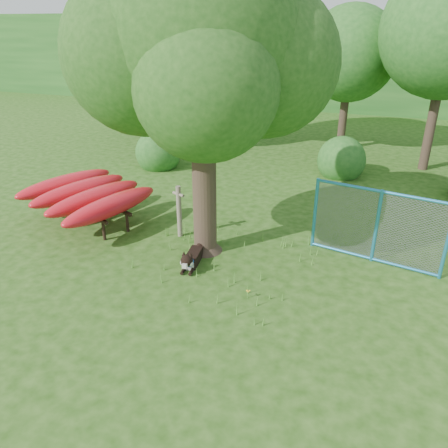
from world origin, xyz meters
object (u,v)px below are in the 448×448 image
(oak_tree, at_px, (200,48))
(fence_section, at_px, (376,226))
(kayak_rack, at_px, (87,194))
(husky_dog, at_px, (191,259))

(oak_tree, bearing_deg, fence_section, 12.59)
(oak_tree, xyz_separation_m, kayak_rack, (-3.84, 0.45, -3.98))
(kayak_rack, height_order, fence_section, fence_section)
(husky_dog, height_order, fence_section, fence_section)
(fence_section, bearing_deg, kayak_rack, -165.46)
(husky_dog, bearing_deg, fence_section, 16.15)
(kayak_rack, relative_size, fence_section, 1.38)
(kayak_rack, distance_m, fence_section, 7.91)
(oak_tree, xyz_separation_m, husky_dog, (0.04, -0.89, -4.62))
(fence_section, bearing_deg, husky_dog, -144.62)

